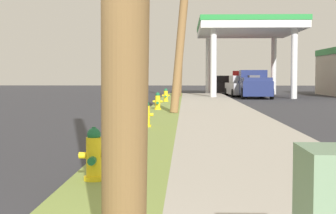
{
  "coord_description": "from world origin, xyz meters",
  "views": [
    {
      "loc": [
        1.64,
        -2.96,
        1.57
      ],
      "look_at": [
        1.14,
        11.8,
        0.68
      ],
      "focal_mm": 55.55,
      "sensor_mm": 36.0,
      "label": 1
    }
  ],
  "objects_px": {
    "fire_hydrant_third": "(158,102)",
    "utility_pole_background": "(181,37)",
    "car_silver_by_far_pump": "(241,87)",
    "street_sign_post": "(127,73)",
    "truck_navy_at_forecourt": "(254,85)",
    "fire_hydrant_fourth": "(166,96)",
    "truck_red_on_apron": "(244,84)",
    "car_black_by_near_pump": "(223,85)",
    "fire_hydrant_nearest": "(94,157)",
    "fire_hydrant_second": "(146,115)"
  },
  "relations": [
    {
      "from": "fire_hydrant_fourth",
      "to": "car_silver_by_far_pump",
      "type": "bearing_deg",
      "value": 63.31
    },
    {
      "from": "truck_red_on_apron",
      "to": "truck_navy_at_forecourt",
      "type": "bearing_deg",
      "value": -89.93
    },
    {
      "from": "fire_hydrant_nearest",
      "to": "fire_hydrant_second",
      "type": "relative_size",
      "value": 1.0
    },
    {
      "from": "utility_pole_background",
      "to": "truck_red_on_apron",
      "type": "relative_size",
      "value": 1.47
    },
    {
      "from": "fire_hydrant_third",
      "to": "car_silver_by_far_pump",
      "type": "bearing_deg",
      "value": 72.77
    },
    {
      "from": "truck_red_on_apron",
      "to": "street_sign_post",
      "type": "bearing_deg",
      "value": -100.44
    },
    {
      "from": "street_sign_post",
      "to": "truck_navy_at_forecourt",
      "type": "bearing_deg",
      "value": 77.13
    },
    {
      "from": "car_black_by_near_pump",
      "to": "car_silver_by_far_pump",
      "type": "height_order",
      "value": "same"
    },
    {
      "from": "fire_hydrant_third",
      "to": "utility_pole_background",
      "type": "distance_m",
      "value": 14.57
    },
    {
      "from": "fire_hydrant_nearest",
      "to": "fire_hydrant_fourth",
      "type": "height_order",
      "value": "same"
    },
    {
      "from": "fire_hydrant_third",
      "to": "fire_hydrant_fourth",
      "type": "relative_size",
      "value": 1.0
    },
    {
      "from": "fire_hydrant_fourth",
      "to": "truck_navy_at_forecourt",
      "type": "bearing_deg",
      "value": 52.47
    },
    {
      "from": "street_sign_post",
      "to": "car_black_by_near_pump",
      "type": "distance_m",
      "value": 36.48
    },
    {
      "from": "street_sign_post",
      "to": "car_silver_by_far_pump",
      "type": "height_order",
      "value": "street_sign_post"
    },
    {
      "from": "car_black_by_near_pump",
      "to": "truck_navy_at_forecourt",
      "type": "xyz_separation_m",
      "value": [
        1.49,
        -9.89,
        0.19
      ]
    },
    {
      "from": "utility_pole_background",
      "to": "street_sign_post",
      "type": "distance_m",
      "value": 25.89
    },
    {
      "from": "street_sign_post",
      "to": "car_black_by_near_pump",
      "type": "xyz_separation_m",
      "value": [
        4.52,
        36.19,
        -0.91
      ]
    },
    {
      "from": "car_silver_by_far_pump",
      "to": "street_sign_post",
      "type": "bearing_deg",
      "value": -100.51
    },
    {
      "from": "utility_pole_background",
      "to": "car_black_by_near_pump",
      "type": "distance_m",
      "value": 11.61
    },
    {
      "from": "fire_hydrant_fourth",
      "to": "truck_red_on_apron",
      "type": "height_order",
      "value": "truck_red_on_apron"
    },
    {
      "from": "fire_hydrant_second",
      "to": "truck_red_on_apron",
      "type": "xyz_separation_m",
      "value": [
        5.94,
        28.4,
        0.47
      ]
    },
    {
      "from": "street_sign_post",
      "to": "car_silver_by_far_pump",
      "type": "xyz_separation_m",
      "value": [
        5.41,
        29.19,
        -0.91
      ]
    },
    {
      "from": "fire_hydrant_fourth",
      "to": "fire_hydrant_second",
      "type": "bearing_deg",
      "value": -90.08
    },
    {
      "from": "car_black_by_near_pump",
      "to": "truck_red_on_apron",
      "type": "height_order",
      "value": "truck_red_on_apron"
    },
    {
      "from": "fire_hydrant_fourth",
      "to": "car_black_by_near_pump",
      "type": "height_order",
      "value": "car_black_by_near_pump"
    },
    {
      "from": "truck_red_on_apron",
      "to": "fire_hydrant_fourth",
      "type": "bearing_deg",
      "value": -112.93
    },
    {
      "from": "car_silver_by_far_pump",
      "to": "car_black_by_near_pump",
      "type": "bearing_deg",
      "value": 97.23
    },
    {
      "from": "fire_hydrant_second",
      "to": "fire_hydrant_third",
      "type": "relative_size",
      "value": 1.0
    },
    {
      "from": "fire_hydrant_third",
      "to": "car_silver_by_far_pump",
      "type": "distance_m",
      "value": 18.29
    },
    {
      "from": "car_silver_by_far_pump",
      "to": "fire_hydrant_second",
      "type": "bearing_deg",
      "value": -102.08
    },
    {
      "from": "fire_hydrant_third",
      "to": "fire_hydrant_fourth",
      "type": "bearing_deg",
      "value": 89.27
    },
    {
      "from": "truck_red_on_apron",
      "to": "car_silver_by_far_pump",
      "type": "bearing_deg",
      "value": -99.85
    },
    {
      "from": "truck_navy_at_forecourt",
      "to": "car_silver_by_far_pump",
      "type": "bearing_deg",
      "value": 101.69
    },
    {
      "from": "fire_hydrant_third",
      "to": "truck_navy_at_forecourt",
      "type": "relative_size",
      "value": 0.14
    },
    {
      "from": "fire_hydrant_nearest",
      "to": "street_sign_post",
      "type": "xyz_separation_m",
      "value": [
        0.09,
        3.37,
        1.19
      ]
    },
    {
      "from": "fire_hydrant_nearest",
      "to": "fire_hydrant_fourth",
      "type": "distance_m",
      "value": 21.96
    },
    {
      "from": "truck_navy_at_forecourt",
      "to": "truck_red_on_apron",
      "type": "distance_m",
      "value": 6.28
    },
    {
      "from": "car_black_by_near_pump",
      "to": "car_silver_by_far_pump",
      "type": "relative_size",
      "value": 1.0
    },
    {
      "from": "fire_hydrant_nearest",
      "to": "car_black_by_near_pump",
      "type": "xyz_separation_m",
      "value": [
        4.61,
        39.56,
        0.28
      ]
    },
    {
      "from": "car_black_by_near_pump",
      "to": "utility_pole_background",
      "type": "bearing_deg",
      "value": -109.22
    },
    {
      "from": "fire_hydrant_nearest",
      "to": "street_sign_post",
      "type": "bearing_deg",
      "value": 88.54
    },
    {
      "from": "truck_navy_at_forecourt",
      "to": "fire_hydrant_second",
      "type": "bearing_deg",
      "value": -105.05
    },
    {
      "from": "fire_hydrant_second",
      "to": "fire_hydrant_fourth",
      "type": "height_order",
      "value": "same"
    },
    {
      "from": "street_sign_post",
      "to": "truck_red_on_apron",
      "type": "bearing_deg",
      "value": 79.56
    },
    {
      "from": "car_silver_by_far_pump",
      "to": "truck_red_on_apron",
      "type": "distance_m",
      "value": 3.45
    },
    {
      "from": "fire_hydrant_third",
      "to": "car_black_by_near_pump",
      "type": "height_order",
      "value": "car_black_by_near_pump"
    },
    {
      "from": "fire_hydrant_nearest",
      "to": "street_sign_post",
      "type": "distance_m",
      "value": 3.58
    },
    {
      "from": "fire_hydrant_nearest",
      "to": "truck_red_on_apron",
      "type": "distance_m",
      "value": 36.47
    },
    {
      "from": "utility_pole_background",
      "to": "car_silver_by_far_pump",
      "type": "distance_m",
      "value": 6.71
    },
    {
      "from": "car_black_by_near_pump",
      "to": "truck_navy_at_forecourt",
      "type": "bearing_deg",
      "value": -81.45
    }
  ]
}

